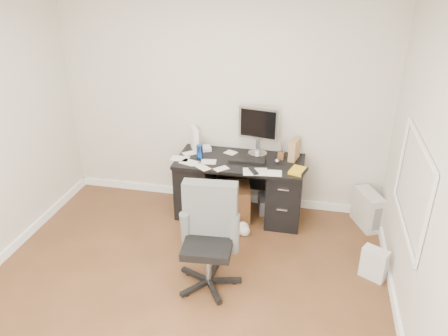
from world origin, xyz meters
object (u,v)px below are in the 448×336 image
at_px(wicker_basket, 232,201).
at_px(lcd_monitor, 258,131).
at_px(desk, 239,186).
at_px(office_chair, 208,240).
at_px(pc_tower, 368,209).
at_px(keyboard, 247,160).

bearing_deg(wicker_basket, lcd_monitor, 47.09).
bearing_deg(desk, office_chair, -92.63).
height_order(lcd_monitor, office_chair, lcd_monitor).
xyz_separation_m(office_chair, pc_tower, (1.59, 1.42, -0.31)).
relative_size(desk, office_chair, 1.43).
xyz_separation_m(desk, keyboard, (0.09, -0.02, 0.36)).
xyz_separation_m(lcd_monitor, keyboard, (-0.09, -0.22, -0.29)).
relative_size(office_chair, wicker_basket, 2.48).
height_order(desk, keyboard, keyboard).
xyz_separation_m(desk, pc_tower, (1.53, 0.08, -0.18)).
bearing_deg(pc_tower, lcd_monitor, 150.49).
distance_m(desk, office_chair, 1.34).
distance_m(desk, keyboard, 0.37).
bearing_deg(lcd_monitor, keyboard, -103.30).
distance_m(office_chair, pc_tower, 2.16).
bearing_deg(desk, keyboard, -10.03).
height_order(office_chair, pc_tower, office_chair).
bearing_deg(wicker_basket, pc_tower, 5.19).
xyz_separation_m(lcd_monitor, pc_tower, (1.35, -0.13, -0.84)).
bearing_deg(keyboard, pc_tower, 2.08).
bearing_deg(office_chair, desk, 82.99).
xyz_separation_m(keyboard, office_chair, (-0.15, -1.32, -0.24)).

